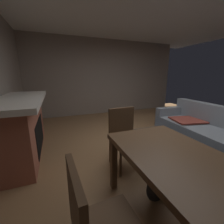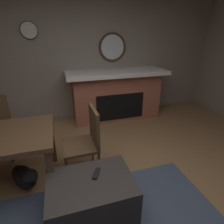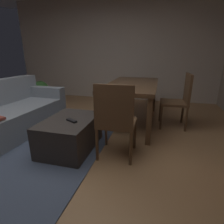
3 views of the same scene
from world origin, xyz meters
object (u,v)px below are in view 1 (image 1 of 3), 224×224
(couch, at_px, (208,133))
(dining_chair_west, at_px, (124,134))
(dining_table, at_px, (193,174))
(fireplace, at_px, (21,127))
(small_dog, at_px, (159,183))
(ottoman_coffee_table, at_px, (158,147))
(tv_remote, at_px, (153,134))

(couch, relative_size, dining_chair_west, 2.47)
(couch, distance_m, dining_table, 2.23)
(fireplace, xyz_separation_m, dining_chair_west, (0.93, 1.61, -0.02))
(small_dog, bearing_deg, fireplace, -135.42)
(couch, distance_m, ottoman_coffee_table, 1.22)
(ottoman_coffee_table, height_order, tv_remote, tv_remote)
(couch, xyz_separation_m, small_dog, (0.70, -1.77, -0.12))
(fireplace, bearing_deg, dining_chair_west, 59.88)
(ottoman_coffee_table, distance_m, tv_remote, 0.25)
(ottoman_coffee_table, bearing_deg, small_dog, -37.77)
(tv_remote, bearing_deg, dining_table, 2.85)
(dining_table, xyz_separation_m, small_dog, (-0.48, 0.08, -0.48))
(fireplace, xyz_separation_m, dining_table, (2.20, 1.61, 0.12))
(tv_remote, relative_size, small_dog, 0.33)
(dining_table, height_order, dining_chair_west, dining_chair_west)
(ottoman_coffee_table, relative_size, tv_remote, 5.39)
(fireplace, height_order, tv_remote, fireplace)
(couch, distance_m, dining_chair_west, 1.87)
(dining_table, distance_m, dining_chair_west, 1.27)
(couch, bearing_deg, small_dog, -68.41)
(tv_remote, distance_m, small_dog, 0.96)
(dining_chair_west, bearing_deg, fireplace, -120.12)
(fireplace, xyz_separation_m, ottoman_coffee_table, (1.01, 2.25, -0.33))
(fireplace, relative_size, ottoman_coffee_table, 2.46)
(dining_chair_west, bearing_deg, ottoman_coffee_table, 83.41)
(dining_table, bearing_deg, dining_chair_west, -179.91)
(fireplace, xyz_separation_m, tv_remote, (0.93, 2.17, -0.10))
(tv_remote, height_order, dining_table, dining_table)
(fireplace, bearing_deg, ottoman_coffee_table, 65.86)
(tv_remote, xyz_separation_m, small_dog, (0.79, -0.48, -0.25))
(fireplace, xyz_separation_m, couch, (1.02, 3.46, -0.24))
(couch, height_order, ottoman_coffee_table, couch)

